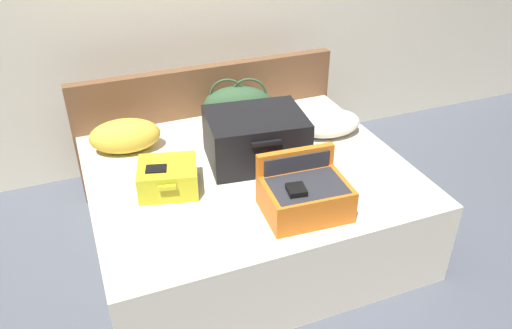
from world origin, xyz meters
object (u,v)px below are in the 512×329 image
at_px(hard_case_medium, 305,195).
at_px(duffel_bag, 238,105).
at_px(hard_case_small, 168,177).
at_px(pillow_near_headboard, 125,136).
at_px(bed, 249,205).
at_px(hard_case_large, 256,137).
at_px(pillow_center_head, 328,123).

xyz_separation_m(hard_case_medium, duffel_bag, (0.02, 1.10, 0.04)).
distance_m(hard_case_small, pillow_near_headboard, 0.56).
xyz_separation_m(bed, hard_case_small, (-0.51, -0.04, 0.36)).
relative_size(hard_case_medium, duffel_bag, 0.85).
height_order(hard_case_medium, duffel_bag, duffel_bag).
bearing_deg(hard_case_medium, hard_case_small, 146.70).
distance_m(bed, hard_case_medium, 0.66).
bearing_deg(bed, duffel_bag, 75.96).
xyz_separation_m(duffel_bag, pillow_near_headboard, (-0.81, -0.09, -0.04)).
relative_size(hard_case_large, pillow_center_head, 1.42).
xyz_separation_m(hard_case_large, pillow_near_headboard, (-0.74, 0.41, -0.05)).
xyz_separation_m(pillow_near_headboard, pillow_center_head, (1.33, -0.28, -0.02)).
bearing_deg(hard_case_small, hard_case_medium, -23.21).
bearing_deg(bed, hard_case_medium, -76.60).
height_order(pillow_near_headboard, pillow_center_head, pillow_near_headboard).
distance_m(bed, duffel_bag, 0.74).
bearing_deg(duffel_bag, pillow_center_head, -35.55).
height_order(duffel_bag, pillow_near_headboard, duffel_bag).
distance_m(hard_case_large, pillow_center_head, 0.60).
bearing_deg(hard_case_small, duffel_bag, 57.40).
relative_size(hard_case_large, pillow_near_headboard, 1.41).
xyz_separation_m(hard_case_large, duffel_bag, (0.07, 0.50, -0.01)).
distance_m(hard_case_large, duffel_bag, 0.50).
bearing_deg(pillow_near_headboard, hard_case_medium, -52.36).
height_order(hard_case_small, pillow_center_head, hard_case_small).
bearing_deg(hard_case_small, hard_case_large, 26.03).
height_order(hard_case_small, duffel_bag, duffel_bag).
bearing_deg(hard_case_medium, pillow_near_headboard, 131.33).
distance_m(hard_case_large, pillow_near_headboard, 0.85).
bearing_deg(pillow_near_headboard, pillow_center_head, -12.11).
relative_size(hard_case_small, duffel_bag, 0.71).
bearing_deg(hard_case_medium, pillow_center_head, 57.17).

